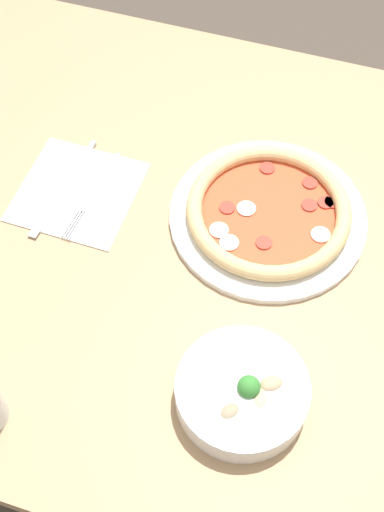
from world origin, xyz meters
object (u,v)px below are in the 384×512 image
at_px(fork, 94,194).
at_px(knife, 67,183).
at_px(pizza, 268,213).
at_px(bowl, 243,392).

height_order(fork, knife, same).
bearing_deg(knife, pizza, 100.62).
xyz_separation_m(fork, knife, (0.05, -0.01, -0.00)).
bearing_deg(fork, knife, -93.36).
distance_m(pizza, bowl, 0.32).
bearing_deg(knife, fork, 86.64).
distance_m(pizza, knife, 0.35).
distance_m(pizza, fork, 0.29).
relative_size(pizza, knife, 1.45).
xyz_separation_m(pizza, fork, (0.29, 0.04, -0.01)).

